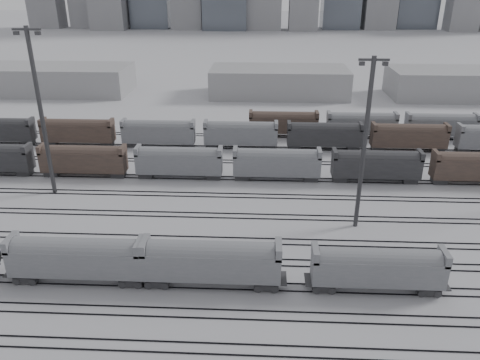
{
  "coord_description": "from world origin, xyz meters",
  "views": [
    {
      "loc": [
        5.37,
        -43.31,
        32.9
      ],
      "look_at": [
        2.12,
        22.33,
        4.0
      ],
      "focal_mm": 35.0,
      "sensor_mm": 36.0,
      "label": 1
    }
  ],
  "objects_px": {
    "hopper_car_a": "(77,256)",
    "hopper_car_b": "(211,260)",
    "hopper_car_c": "(378,266)",
    "light_mast_c": "(365,142)"
  },
  "relations": [
    {
      "from": "hopper_car_b",
      "to": "hopper_car_c",
      "type": "bearing_deg",
      "value": 0.0
    },
    {
      "from": "hopper_car_b",
      "to": "hopper_car_c",
      "type": "relative_size",
      "value": 1.07
    },
    {
      "from": "hopper_car_a",
      "to": "light_mast_c",
      "type": "relative_size",
      "value": 0.65
    },
    {
      "from": "hopper_car_a",
      "to": "light_mast_c",
      "type": "bearing_deg",
      "value": 23.52
    },
    {
      "from": "hopper_car_b",
      "to": "light_mast_c",
      "type": "relative_size",
      "value": 0.66
    },
    {
      "from": "light_mast_c",
      "to": "hopper_car_a",
      "type": "bearing_deg",
      "value": -156.48
    },
    {
      "from": "hopper_car_a",
      "to": "hopper_car_b",
      "type": "height_order",
      "value": "hopper_car_b"
    },
    {
      "from": "hopper_car_a",
      "to": "light_mast_c",
      "type": "xyz_separation_m",
      "value": [
        34.47,
        15.0,
        9.19
      ]
    },
    {
      "from": "hopper_car_c",
      "to": "hopper_car_a",
      "type": "bearing_deg",
      "value": 180.0
    },
    {
      "from": "hopper_car_b",
      "to": "hopper_car_c",
      "type": "height_order",
      "value": "hopper_car_b"
    }
  ]
}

